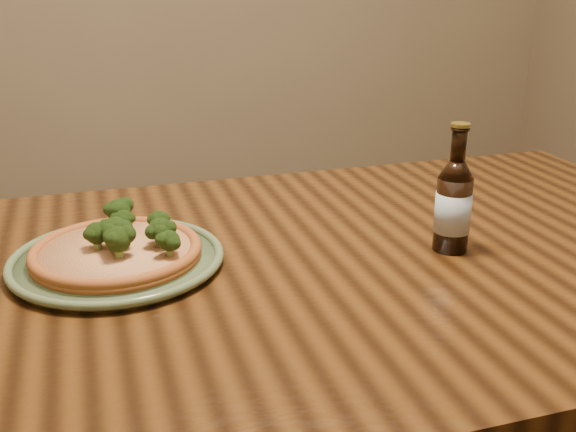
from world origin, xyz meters
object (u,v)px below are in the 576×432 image
object	(u,v)px
table	(292,312)
beer_bottle	(453,204)
pizza	(118,248)
plate	(117,259)

from	to	relation	value
table	beer_bottle	bearing A→B (deg)	-7.78
pizza	beer_bottle	xyz separation A→B (m)	(0.52, -0.10, 0.05)
plate	beer_bottle	xyz separation A→B (m)	(0.52, -0.10, 0.07)
plate	beer_bottle	world-z (taller)	beer_bottle
table	plate	world-z (taller)	plate
pizza	plate	bearing A→B (deg)	-154.21
pizza	table	bearing A→B (deg)	-13.65
table	plate	size ratio (longest dim) A/B	4.85
table	pizza	distance (m)	0.29
plate	table	bearing A→B (deg)	-13.16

